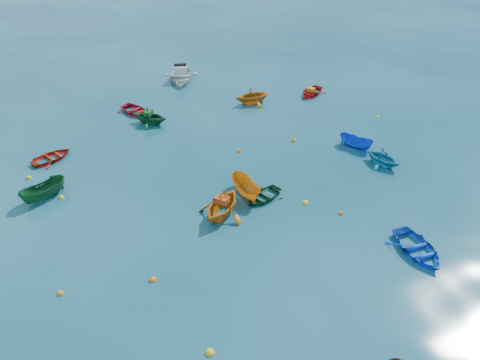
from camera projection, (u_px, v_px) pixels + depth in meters
name	position (u px, v px, depth m)	size (l,w,h in m)	color
ground	(283.00, 232.00, 24.90)	(160.00, 160.00, 0.00)	#093643
dinghy_blue_se	(417.00, 252.00, 23.60)	(2.34, 3.27, 0.68)	blue
dinghy_orange_w	(222.00, 215.00, 26.17)	(2.73, 3.16, 1.66)	#C87012
dinghy_green_e	(263.00, 198.00, 27.47)	(1.81, 2.53, 0.52)	#0F4321
dinghy_cyan_se	(382.00, 164.00, 30.63)	(2.09, 2.43, 1.28)	teal
dinghy_red_nw	(53.00, 159.00, 31.16)	(1.94, 2.71, 0.56)	#B1200E
sampan_orange_n	(246.00, 195.00, 27.78)	(1.09, 2.90, 1.12)	orange
dinghy_green_n	(151.00, 123.00, 35.54)	(2.30, 2.67, 1.40)	#124E28
dinghy_red_ne	(311.00, 94.00, 40.15)	(2.05, 2.87, 0.59)	red
sampan_blue_far	(355.00, 147.00, 32.55)	(0.92, 2.45, 0.95)	blue
dinghy_red_far	(135.00, 113.00, 37.08)	(2.09, 2.93, 0.61)	#AD0E1C
dinghy_orange_far	(253.00, 103.00, 38.65)	(2.51, 2.91, 1.53)	#B96511
sampan_green_far	(45.00, 198.00, 27.51)	(1.09, 2.88, 1.11)	#124E26
motorboat_white	(181.00, 80.00, 42.81)	(3.08, 4.31, 1.49)	silver
tarp_orange_a	(222.00, 200.00, 25.65)	(0.70, 0.53, 0.34)	#BF4013
tarp_green_b	(148.00, 113.00, 35.09)	(0.69, 0.52, 0.34)	#134F1E
tarp_orange_b	(311.00, 90.00, 39.83)	(0.64, 0.48, 0.31)	#BA6A13
buoy_or_a	(61.00, 294.00, 21.30)	(0.31, 0.31, 0.31)	orange
buoy_ye_a	(210.00, 353.00, 18.70)	(0.38, 0.38, 0.38)	yellow
buoy_or_b	(341.00, 214.00, 26.24)	(0.29, 0.29, 0.29)	#F6530D
buoy_ye_b	(29.00, 178.00, 29.26)	(0.33, 0.33, 0.33)	gold
buoy_or_c	(153.00, 280.00, 22.01)	(0.36, 0.36, 0.36)	orange
buoy_ye_c	(305.00, 203.00, 27.09)	(0.35, 0.35, 0.35)	yellow
buoy_or_d	(294.00, 141.00, 33.25)	(0.35, 0.35, 0.35)	#D16C0B
buoy_ye_d	(62.00, 198.00, 27.51)	(0.32, 0.32, 0.32)	yellow
buoy_or_e	(240.00, 151.00, 32.03)	(0.31, 0.31, 0.31)	orange
buoy_ye_e	(378.00, 117.00, 36.44)	(0.29, 0.29, 0.29)	yellow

